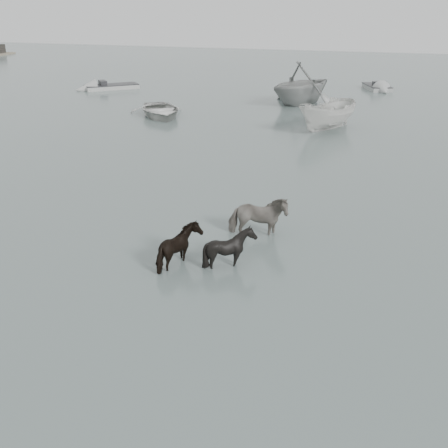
# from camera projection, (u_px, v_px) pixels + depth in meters

# --- Properties ---
(ground) EXTENTS (140.00, 140.00, 0.00)m
(ground) POSITION_uv_depth(u_px,v_px,m) (243.00, 259.00, 16.75)
(ground) COLOR #4E5D5A
(ground) RESTS_ON ground
(pony_pinto) EXTENTS (2.09, 1.28, 1.65)m
(pony_pinto) POSITION_uv_depth(u_px,v_px,m) (258.00, 212.00, 18.10)
(pony_pinto) COLOR black
(pony_pinto) RESTS_ON ground
(pony_dark) EXTENTS (1.42, 1.58, 1.39)m
(pony_dark) POSITION_uv_depth(u_px,v_px,m) (180.00, 244.00, 16.08)
(pony_dark) COLOR black
(pony_dark) RESTS_ON ground
(pony_black) EXTENTS (1.45, 1.34, 1.41)m
(pony_black) POSITION_uv_depth(u_px,v_px,m) (230.00, 243.00, 16.08)
(pony_black) COLOR black
(pony_black) RESTS_ON ground
(rowboat_lead) EXTENTS (5.60, 5.99, 1.01)m
(rowboat_lead) POSITION_uv_depth(u_px,v_px,m) (160.00, 109.00, 36.44)
(rowboat_lead) COLOR #B8B7B3
(rowboat_lead) RESTS_ON ground
(rowboat_trail) EXTENTS (7.42, 7.74, 3.15)m
(rowboat_trail) POSITION_uv_depth(u_px,v_px,m) (302.00, 82.00, 40.22)
(rowboat_trail) COLOR #9B9D9A
(rowboat_trail) RESTS_ON ground
(boat_small) EXTENTS (3.84, 5.19, 1.89)m
(boat_small) POSITION_uv_depth(u_px,v_px,m) (328.00, 114.00, 32.51)
(boat_small) COLOR silver
(boat_small) RESTS_ON ground
(skiff_outer) EXTENTS (5.58, 5.29, 0.75)m
(skiff_outer) POSITION_uv_depth(u_px,v_px,m) (111.00, 85.00, 47.23)
(skiff_outer) COLOR #A5A6A2
(skiff_outer) RESTS_ON ground
(skiff_mid) EXTENTS (3.16, 4.93, 0.75)m
(skiff_mid) POSITION_uv_depth(u_px,v_px,m) (377.00, 85.00, 46.96)
(skiff_mid) COLOR #959795
(skiff_mid) RESTS_ON ground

